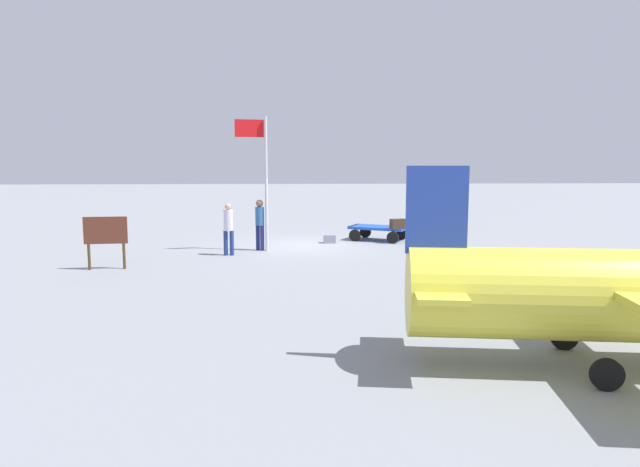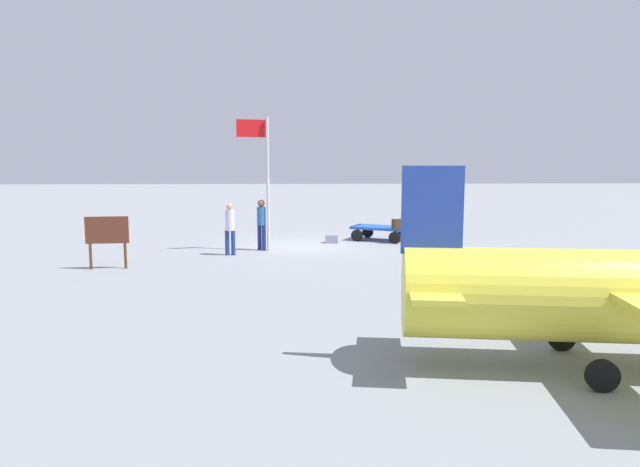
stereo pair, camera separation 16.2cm
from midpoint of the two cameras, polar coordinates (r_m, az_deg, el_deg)
The scene contains 8 objects.
ground_plane at distance 20.63m, azimuth -2.01°, elevation -1.23°, with size 120.00×120.00×0.00m, color gray.
luggage_cart at distance 22.06m, azimuth 5.74°, elevation 0.41°, with size 2.49×2.11×0.56m.
suitcase_dark at distance 21.36m, azimuth 7.77°, elevation 0.99°, with size 0.64×0.44×0.37m.
suitcase_olive at distance 21.28m, azimuth 0.76°, elevation -0.55°, with size 0.47×0.38×0.31m.
worker_lead at distance 18.59m, azimuth -9.58°, elevation 0.74°, with size 0.34×0.31×1.71m.
worker_trailing at distance 19.50m, azimuth -6.41°, elevation 1.28°, with size 0.43×0.43×1.77m.
flagpole at distance 19.29m, azimuth -6.22°, elevation 6.55°, with size 1.09×0.23×4.59m.
signboard at distance 17.07m, azimuth -21.31°, elevation -0.06°, with size 1.20×0.18×1.52m.
Camera 1 is at (0.50, 20.40, 3.05)m, focal length 31.33 mm.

